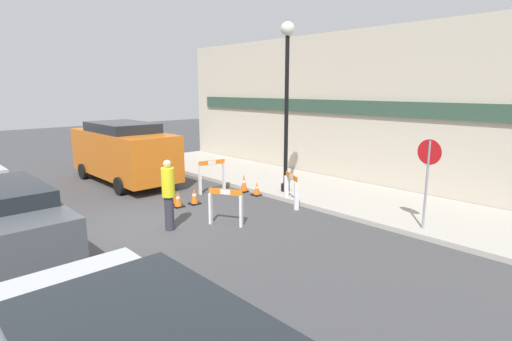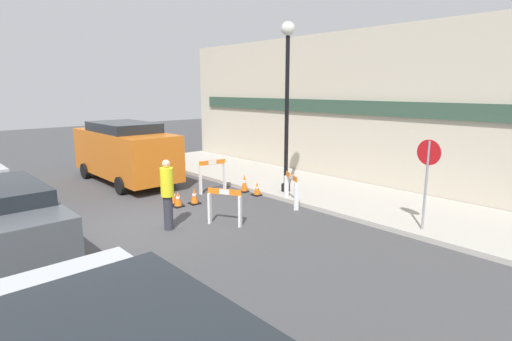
% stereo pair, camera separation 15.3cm
% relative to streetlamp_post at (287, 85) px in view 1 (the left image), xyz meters
% --- Properties ---
extents(ground_plane, '(60.00, 60.00, 0.00)m').
position_rel_streetlamp_post_xyz_m(ground_plane, '(-0.13, -5.14, -3.56)').
color(ground_plane, '#424244').
extents(sidewalk_slab, '(18.00, 3.61, 0.13)m').
position_rel_streetlamp_post_xyz_m(sidewalk_slab, '(-0.13, 1.16, -3.50)').
color(sidewalk_slab, '#ADA89E').
rests_on(sidewalk_slab, ground_plane).
extents(storefront_facade, '(18.00, 0.22, 5.50)m').
position_rel_streetlamp_post_xyz_m(storefront_facade, '(-0.13, 3.04, -0.81)').
color(storefront_facade, '#BCB29E').
rests_on(storefront_facade, ground_plane).
extents(streetlamp_post, '(0.44, 0.44, 5.35)m').
position_rel_streetlamp_post_xyz_m(streetlamp_post, '(0.00, 0.00, 0.00)').
color(streetlamp_post, black).
rests_on(streetlamp_post, sidewalk_slab).
extents(stop_sign, '(0.60, 0.09, 2.18)m').
position_rel_streetlamp_post_xyz_m(stop_sign, '(4.75, -0.21, -1.97)').
color(stop_sign, gray).
rests_on(stop_sign, sidewalk_slab).
extents(barricade_0, '(0.93, 0.59, 0.98)m').
position_rel_streetlamp_post_xyz_m(barricade_0, '(0.98, -0.79, -3.02)').
color(barricade_0, white).
rests_on(barricade_0, ground_plane).
extents(barricade_1, '(0.30, 0.97, 1.11)m').
position_rel_streetlamp_post_xyz_m(barricade_1, '(-1.87, -1.61, -2.95)').
color(barricade_1, white).
rests_on(barricade_1, ground_plane).
extents(barricade_2, '(0.86, 0.55, 0.96)m').
position_rel_streetlamp_post_xyz_m(barricade_2, '(1.02, -3.34, -3.03)').
color(barricade_2, white).
rests_on(barricade_2, ground_plane).
extents(traffic_cone_0, '(0.30, 0.30, 0.46)m').
position_rel_streetlamp_post_xyz_m(traffic_cone_0, '(-1.58, -3.31, -3.34)').
color(traffic_cone_0, black).
rests_on(traffic_cone_0, ground_plane).
extents(traffic_cone_1, '(0.30, 0.30, 0.50)m').
position_rel_streetlamp_post_xyz_m(traffic_cone_1, '(-1.13, -2.84, -3.32)').
color(traffic_cone_1, black).
rests_on(traffic_cone_1, ground_plane).
extents(traffic_cone_2, '(0.30, 0.30, 0.62)m').
position_rel_streetlamp_post_xyz_m(traffic_cone_2, '(-1.23, -0.74, -3.26)').
color(traffic_cone_2, black).
rests_on(traffic_cone_2, ground_plane).
extents(traffic_cone_3, '(0.30, 0.30, 0.49)m').
position_rel_streetlamp_post_xyz_m(traffic_cone_3, '(-1.22, -3.37, -3.33)').
color(traffic_cone_3, black).
rests_on(traffic_cone_3, ground_plane).
extents(traffic_cone_4, '(0.30, 0.30, 0.46)m').
position_rel_streetlamp_post_xyz_m(traffic_cone_4, '(-0.59, -0.74, -3.34)').
color(traffic_cone_4, black).
rests_on(traffic_cone_4, ground_plane).
extents(person_worker, '(0.36, 0.36, 1.77)m').
position_rel_streetlamp_post_xyz_m(person_worker, '(0.33, -4.58, -2.60)').
color(person_worker, '#33333D').
rests_on(person_worker, ground_plane).
extents(work_van, '(5.26, 2.08, 2.24)m').
position_rel_streetlamp_post_xyz_m(work_van, '(-5.35, -3.08, -2.33)').
color(work_van, '#D16619').
rests_on(work_van, ground_plane).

